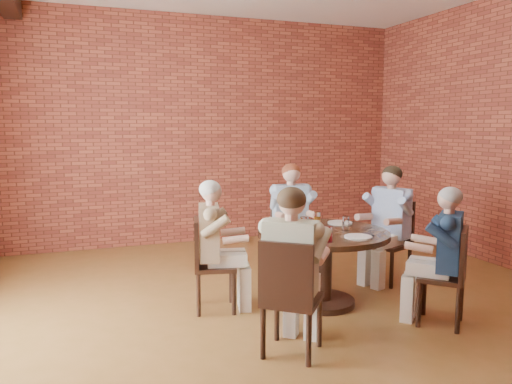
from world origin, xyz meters
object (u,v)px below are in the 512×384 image
object	(u,v)px
chair_c	(207,260)
chair_e	(450,272)
diner_c	(215,246)
chair_d	(289,294)
diner_b	(292,219)
diner_d	(292,271)
diner_a	(388,225)
dining_table	(323,253)
smartphone	(369,234)
chair_b	(290,231)
chair_a	(392,237)
diner_e	(442,257)

from	to	relation	value
chair_c	chair_e	size ratio (longest dim) A/B	1.01
diner_c	chair_d	bearing A→B (deg)	-154.45
diner_b	diner_d	bearing A→B (deg)	-106.30
diner_a	diner_c	bearing A→B (deg)	-106.89
dining_table	diner_b	size ratio (longest dim) A/B	0.97
dining_table	diner_d	size ratio (longest dim) A/B	0.98
dining_table	smartphone	xyz separation A→B (m)	(0.33, -0.30, 0.23)
chair_e	smartphone	bearing A→B (deg)	-92.15
chair_b	chair_a	bearing A→B (deg)	-29.11
diner_a	diner_b	distance (m)	1.12
diner_a	diner_b	xyz separation A→B (m)	(-0.90, 0.67, -0.00)
diner_e	diner_b	bearing A→B (deg)	-115.52
diner_a	chair_b	distance (m)	1.17
chair_e	diner_b	bearing A→B (deg)	-114.64
dining_table	chair_a	world-z (taller)	chair_a
diner_b	smartphone	size ratio (longest dim) A/B	10.02
chair_e	diner_c	bearing A→B (deg)	-74.32
chair_b	chair_d	bearing A→B (deg)	-106.28
chair_a	diner_d	distance (m)	2.27
dining_table	diner_b	distance (m)	1.10
chair_b	diner_b	bearing A→B (deg)	-90.00
diner_d	diner_c	bearing A→B (deg)	-34.51
chair_d	dining_table	bearing A→B (deg)	-90.00
diner_b	smartphone	xyz separation A→B (m)	(0.18, -1.39, 0.09)
chair_a	diner_e	xyz separation A→B (m)	(-0.36, -1.25, 0.12)
chair_c	chair_b	bearing A→B (deg)	-41.26
chair_b	chair_c	bearing A→B (deg)	-136.64
dining_table	smartphone	size ratio (longest dim) A/B	9.76
diner_b	chair_d	xyz separation A→B (m)	(-0.93, -2.02, -0.16)
chair_a	chair_e	distance (m)	1.34
chair_a	diner_b	size ratio (longest dim) A/B	0.70
chair_a	diner_d	world-z (taller)	diner_d
diner_b	smartphone	distance (m)	1.40
chair_a	diner_e	size ratio (longest dim) A/B	0.75
diner_d	diner_e	size ratio (longest dim) A/B	1.06
dining_table	chair_b	bearing A→B (deg)	82.17
chair_e	diner_e	size ratio (longest dim) A/B	0.71
chair_c	smartphone	distance (m)	1.56
diner_e	smartphone	world-z (taller)	diner_e
chair_d	diner_d	xyz separation A→B (m)	(0.05, 0.06, 0.15)
diner_a	chair_a	bearing A→B (deg)	90.00
diner_e	diner_a	bearing A→B (deg)	-146.53
chair_c	smartphone	size ratio (longest dim) A/B	6.79
chair_c	chair_d	bearing A→B (deg)	-151.30
chair_d	smartphone	world-z (taller)	chair_d
chair_b	diner_e	world-z (taller)	diner_e
diner_b	chair_e	xyz separation A→B (m)	(0.67, -1.94, -0.18)
chair_a	chair_d	distance (m)	2.35
dining_table	chair_c	distance (m)	1.14
diner_a	chair_b	world-z (taller)	diner_a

